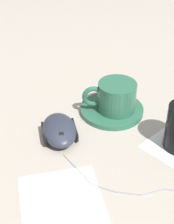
{
  "coord_description": "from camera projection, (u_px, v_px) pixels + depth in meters",
  "views": [
    {
      "loc": [
        -0.48,
        0.23,
        0.44
      ],
      "look_at": [
        0.06,
        0.07,
        0.03
      ],
      "focal_mm": 55.0,
      "sensor_mm": 36.0,
      "label": 1
    }
  ],
  "objects": [
    {
      "name": "saucer",
      "position": [
        112.0,
        110.0,
        0.75
      ],
      "size": [
        0.14,
        0.14,
        0.01
      ],
      "primitive_type": "cylinder",
      "color": "#2D664C",
      "rests_on": "ground"
    },
    {
      "name": "ground_plane",
      "position": [
        130.0,
        136.0,
        0.68
      ],
      "size": [
        3.0,
        3.0,
        0.0
      ],
      "primitive_type": "plane",
      "color": "#B2A899"
    },
    {
      "name": "computer_mouse",
      "position": [
        59.0,
        130.0,
        0.67
      ],
      "size": [
        0.11,
        0.07,
        0.04
      ],
      "color": "#2D3342",
      "rests_on": "ground"
    },
    {
      "name": "coffee_cup",
      "position": [
        114.0,
        97.0,
        0.72
      ],
      "size": [
        0.08,
        0.11,
        0.06
      ],
      "color": "#2D664C",
      "rests_on": "saucer"
    },
    {
      "name": "mouse_cable",
      "position": [
        143.0,
        188.0,
        0.57
      ],
      "size": [
        0.2,
        0.25,
        0.0
      ],
      "color": "gray",
      "rests_on": "ground"
    },
    {
      "name": "napkin_spare",
      "position": [
        61.0,
        200.0,
        0.55
      ],
      "size": [
        0.14,
        0.14,
        0.0
      ],
      "primitive_type": "cube",
      "rotation": [
        0.0,
        0.0,
        -0.06
      ],
      "color": "silver",
      "rests_on": "ground"
    }
  ]
}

